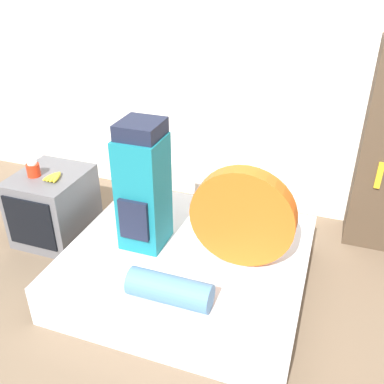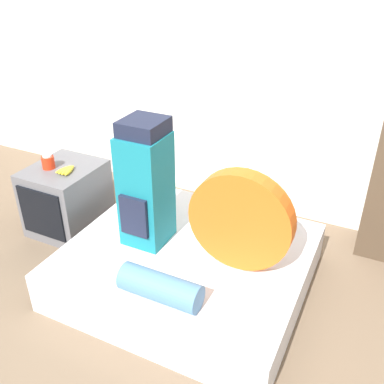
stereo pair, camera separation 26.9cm
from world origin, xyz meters
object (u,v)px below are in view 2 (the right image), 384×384
(tent_bag, at_px, (241,220))
(canister, at_px, (48,162))
(backpack, at_px, (146,185))
(television, at_px, (67,198))
(sleeping_roll, at_px, (160,287))

(tent_bag, bearing_deg, canister, 175.32)
(backpack, height_order, television, backpack)
(backpack, bearing_deg, tent_bag, 1.33)
(sleeping_roll, distance_m, canister, 1.54)
(tent_bag, bearing_deg, sleeping_roll, -120.05)
(tent_bag, bearing_deg, television, 173.29)
(tent_bag, height_order, sleeping_roll, tent_bag)
(sleeping_roll, xyz_separation_m, television, (-1.29, 0.69, -0.10))
(tent_bag, height_order, canister, tent_bag)
(tent_bag, relative_size, canister, 5.70)
(backpack, relative_size, sleeping_roll, 1.77)
(television, height_order, canister, canister)
(television, bearing_deg, canister, -150.16)
(backpack, xyz_separation_m, television, (-0.92, 0.20, -0.44))
(tent_bag, xyz_separation_m, sleeping_roll, (-0.29, -0.50, -0.25))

